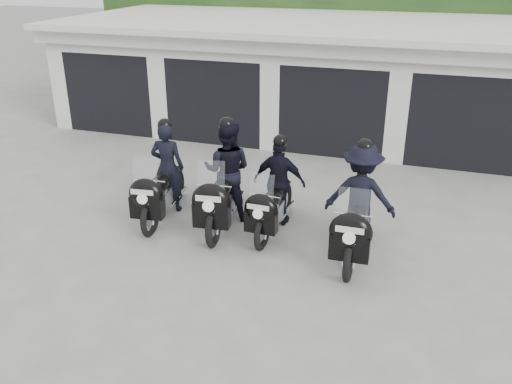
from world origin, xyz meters
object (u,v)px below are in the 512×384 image
(police_bike_a, at_px, (163,179))
(police_bike_c, at_px, (277,189))
(police_bike_b, at_px, (225,179))
(police_bike_d, at_px, (359,204))

(police_bike_a, relative_size, police_bike_c, 1.07)
(police_bike_a, height_order, police_bike_b, police_bike_b)
(police_bike_c, xyz_separation_m, police_bike_d, (1.52, -0.39, 0.09))
(police_bike_a, distance_m, police_bike_b, 1.21)
(police_bike_c, relative_size, police_bike_d, 0.90)
(police_bike_d, bearing_deg, police_bike_c, 164.41)
(police_bike_c, bearing_deg, police_bike_b, -175.66)
(police_bike_b, relative_size, police_bike_d, 1.02)
(police_bike_a, xyz_separation_m, police_bike_c, (2.17, 0.22, -0.00))
(police_bike_b, height_order, police_bike_c, police_bike_b)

